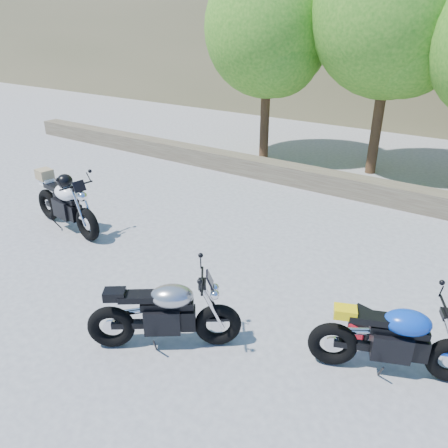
{
  "coord_description": "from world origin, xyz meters",
  "views": [
    {
      "loc": [
        4.09,
        -4.72,
        3.98
      ],
      "look_at": [
        0.2,
        1.0,
        0.75
      ],
      "focal_mm": 35.0,
      "sensor_mm": 36.0,
      "label": 1
    }
  ],
  "objects": [
    {
      "name": "tree_decid_mid",
      "position": [
        0.91,
        7.54,
        4.04
      ],
      "size": [
        4.08,
        4.08,
        6.24
      ],
      "color": "#382314",
      "rests_on": "ground"
    },
    {
      "name": "backpack",
      "position": [
        2.92,
        0.39,
        0.19
      ],
      "size": [
        0.33,
        0.3,
        0.4
      ],
      "rotation": [
        0.0,
        0.0,
        -0.22
      ],
      "color": "black",
      "rests_on": "ground"
    },
    {
      "name": "silver_bike",
      "position": [
        0.83,
        -1.3,
        0.5
      ],
      "size": [
        1.74,
        1.33,
        1.02
      ],
      "rotation": [
        0.0,
        0.0,
        0.63
      ],
      "color": "black",
      "rests_on": "ground"
    },
    {
      "name": "tree_decid_left",
      "position": [
        -2.39,
        7.14,
        3.63
      ],
      "size": [
        3.67,
        3.67,
        5.62
      ],
      "color": "#382314",
      "rests_on": "ground"
    },
    {
      "name": "stone_wall",
      "position": [
        0.0,
        5.5,
        0.25
      ],
      "size": [
        22.0,
        0.55,
        0.5
      ],
      "primitive_type": "cube",
      "color": "brown",
      "rests_on": "ground"
    },
    {
      "name": "blue_bike",
      "position": [
        3.45,
        -0.12,
        0.49
      ],
      "size": [
        1.92,
        0.94,
        1.01
      ],
      "rotation": [
        0.0,
        0.0,
        0.39
      ],
      "color": "black",
      "rests_on": "ground"
    },
    {
      "name": "white_bike",
      "position": [
        -3.28,
        0.3,
        0.6
      ],
      "size": [
        2.22,
        0.7,
        1.23
      ],
      "rotation": [
        0.0,
        0.0,
        -0.14
      ],
      "color": "black",
      "rests_on": "ground"
    },
    {
      "name": "ground",
      "position": [
        0.0,
        0.0,
        0.0
      ],
      "size": [
        90.0,
        90.0,
        0.0
      ],
      "primitive_type": "plane",
      "color": "slate",
      "rests_on": "ground"
    }
  ]
}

